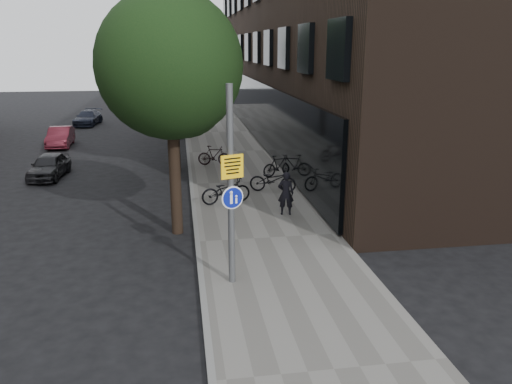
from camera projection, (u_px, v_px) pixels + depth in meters
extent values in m
plane|color=black|center=(284.00, 291.00, 12.38)|extent=(120.00, 120.00, 0.00)
cube|color=slate|center=(243.00, 183.00, 21.88)|extent=(4.50, 60.00, 0.12)
cube|color=slate|center=(191.00, 185.00, 21.55)|extent=(0.15, 60.00, 0.13)
cylinder|color=black|center=(175.00, 185.00, 15.81)|extent=(0.36, 0.36, 3.20)
sphere|color=black|center=(170.00, 65.00, 14.77)|extent=(4.40, 4.40, 4.40)
sphere|color=black|center=(184.00, 97.00, 15.87)|extent=(2.64, 2.64, 2.64)
cylinder|color=black|center=(176.00, 138.00, 23.87)|extent=(0.36, 0.36, 3.20)
sphere|color=black|center=(172.00, 58.00, 22.83)|extent=(5.00, 5.00, 5.00)
sphere|color=black|center=(182.00, 79.00, 23.93)|extent=(3.00, 3.00, 3.00)
cylinder|color=black|center=(176.00, 114.00, 32.41)|extent=(0.36, 0.36, 3.20)
sphere|color=black|center=(173.00, 55.00, 31.36)|extent=(5.00, 5.00, 5.00)
sphere|color=black|center=(180.00, 70.00, 32.46)|extent=(3.00, 3.00, 3.00)
cylinder|color=#595B5E|center=(231.00, 188.00, 11.96)|extent=(0.16, 0.16, 4.92)
cube|color=yellow|center=(230.00, 166.00, 11.80)|extent=(0.55, 0.22, 0.57)
cylinder|color=navy|center=(231.00, 197.00, 12.02)|extent=(0.48, 0.18, 0.50)
cylinder|color=white|center=(231.00, 197.00, 12.02)|extent=(0.54, 0.20, 0.57)
imported|color=black|center=(286.00, 193.00, 17.45)|extent=(0.62, 0.47, 1.55)
imported|color=black|center=(273.00, 180.00, 20.28)|extent=(2.00, 1.20, 0.99)
imported|color=black|center=(279.00, 166.00, 22.70)|extent=(1.70, 1.02, 0.99)
imported|color=black|center=(226.00, 190.00, 18.79)|extent=(2.01, 1.09, 1.00)
imported|color=black|center=(214.00, 156.00, 24.74)|extent=(1.71, 0.85, 0.99)
imported|color=black|center=(49.00, 166.00, 22.92)|extent=(1.57, 3.36, 1.11)
imported|color=maroon|center=(60.00, 137.00, 29.96)|extent=(1.43, 3.61, 1.17)
imported|color=black|center=(88.00, 118.00, 38.17)|extent=(1.94, 3.92, 1.09)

